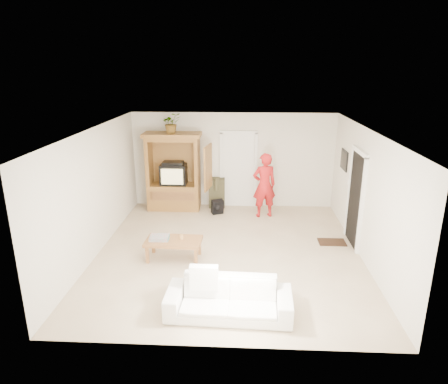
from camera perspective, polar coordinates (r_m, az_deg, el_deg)
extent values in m
plane|color=tan|center=(8.58, 0.63, -8.58)|extent=(6.00, 6.00, 0.00)
plane|color=white|center=(7.79, 0.70, 8.85)|extent=(6.00, 6.00, 0.00)
plane|color=silver|center=(10.98, 1.31, 4.54)|extent=(5.50, 0.00, 5.50)
plane|color=silver|center=(5.32, -0.68, -10.29)|extent=(5.50, 0.00, 5.50)
plane|color=silver|center=(8.64, -17.87, 0.02)|extent=(0.00, 6.00, 6.00)
plane|color=silver|center=(8.45, 19.65, -0.57)|extent=(0.00, 6.00, 6.00)
cube|color=olive|center=(11.06, -7.09, -0.61)|extent=(1.40, 0.60, 0.70)
cube|color=olive|center=(10.94, -10.64, 4.18)|extent=(0.10, 0.60, 1.20)
cube|color=olive|center=(10.71, -3.85, 4.16)|extent=(0.10, 0.60, 1.20)
cube|color=olive|center=(11.06, -7.04, 4.51)|extent=(1.40, 0.06, 1.20)
cube|color=olive|center=(10.67, -7.42, 7.57)|extent=(1.40, 0.60, 0.10)
cube|color=olive|center=(10.66, -7.44, 8.10)|extent=(1.52, 0.68, 0.10)
cube|color=olive|center=(10.22, -2.31, 3.53)|extent=(0.16, 0.67, 1.15)
cube|color=black|center=(10.91, -7.19, 2.56)|extent=(0.70, 0.52, 0.55)
cube|color=tan|center=(10.66, -7.44, 2.18)|extent=(0.58, 0.02, 0.42)
cube|color=black|center=(10.81, -7.28, 4.13)|extent=(0.55, 0.35, 0.08)
cube|color=brown|center=(10.77, -7.37, -0.58)|extent=(1.19, 0.03, 0.25)
cube|color=white|center=(11.02, 2.08, 3.07)|extent=(0.85, 0.05, 2.04)
cube|color=black|center=(9.07, 18.29, -1.07)|extent=(0.05, 0.90, 2.04)
cube|color=black|center=(10.13, 16.80, 4.40)|extent=(0.03, 0.60, 0.48)
cube|color=#382316|center=(9.33, 15.16, -6.92)|extent=(0.60, 0.40, 0.02)
imported|color=#4C7238|center=(10.59, -7.52, 9.75)|extent=(0.61, 0.59, 0.52)
imported|color=#B4181A|center=(10.31, 5.77, 0.96)|extent=(0.70, 0.55, 1.69)
imported|color=white|center=(6.50, 0.69, -15.00)|extent=(2.00, 0.85, 0.58)
cube|color=brown|center=(8.21, -7.22, -6.98)|extent=(1.15, 0.66, 0.06)
cube|color=brown|center=(8.21, -10.90, -8.80)|extent=(0.06, 0.06, 0.36)
cube|color=brown|center=(8.62, -10.06, -7.43)|extent=(0.06, 0.06, 0.36)
cube|color=brown|center=(8.01, -4.02, -9.22)|extent=(0.06, 0.06, 0.36)
cube|color=brown|center=(8.42, -3.52, -7.78)|extent=(0.06, 0.06, 0.36)
cube|color=#D54751|center=(8.24, -9.21, -6.46)|extent=(0.39, 0.30, 0.08)
cylinder|color=tan|center=(8.20, -6.11, -6.36)|extent=(0.08, 0.08, 0.10)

